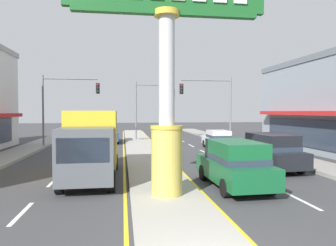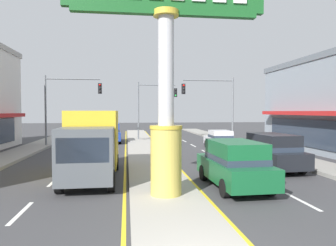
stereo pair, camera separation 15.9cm
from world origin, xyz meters
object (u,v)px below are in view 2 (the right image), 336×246
at_px(traffic_light_left_side, 67,98).
at_px(traffic_light_right_side, 214,99).
at_px(suv_mid_left_lane, 272,151).
at_px(traffic_light_median_far, 152,101).
at_px(district_sign, 166,72).
at_px(suv_far_left_oncoming, 234,163).
at_px(sedan_far_right_lane, 220,139).
at_px(box_truck_near_right_lane, 93,141).
at_px(suv_near_left_lane, 111,133).

height_order(traffic_light_left_side, traffic_light_right_side, same).
bearing_deg(suv_mid_left_lane, traffic_light_median_far, 105.57).
relative_size(district_sign, traffic_light_left_side, 1.29).
relative_size(traffic_light_median_far, suv_far_left_oncoming, 1.33).
bearing_deg(traffic_light_left_side, suv_mid_left_lane, -44.11).
distance_m(traffic_light_left_side, traffic_light_median_far, 9.41).
bearing_deg(suv_mid_left_lane, traffic_light_right_side, 88.65).
xyz_separation_m(suv_mid_left_lane, suv_far_left_oncoming, (-3.30, -3.49, 0.00)).
bearing_deg(traffic_light_left_side, district_sign, -69.06).
xyz_separation_m(sedan_far_right_lane, suv_mid_left_lane, (0.01, -9.18, 0.20)).
distance_m(district_sign, box_truck_near_right_lane, 5.70).
height_order(district_sign, box_truck_near_right_lane, district_sign).
distance_m(district_sign, suv_near_left_lane, 20.92).
relative_size(box_truck_near_right_lane, suv_near_left_lane, 1.48).
distance_m(suv_mid_left_lane, suv_far_left_oncoming, 4.80).
height_order(traffic_light_right_side, suv_near_left_lane, traffic_light_right_side).
bearing_deg(box_truck_near_right_lane, district_sign, -53.70).
xyz_separation_m(traffic_light_median_far, suv_far_left_oncoming, (1.57, -20.99, -3.21)).
distance_m(sedan_far_right_lane, suv_far_left_oncoming, 13.09).
bearing_deg(traffic_light_median_far, sedan_far_right_lane, -59.65).
bearing_deg(traffic_light_median_far, suv_near_left_lane, -157.84).
bearing_deg(sedan_far_right_lane, suv_near_left_lane, 144.39).
distance_m(traffic_light_right_side, box_truck_near_right_lane, 15.97).
xyz_separation_m(district_sign, sedan_far_right_lane, (6.23, 13.85, -3.69)).
bearing_deg(district_sign, box_truck_near_right_lane, 126.30).
height_order(traffic_light_left_side, traffic_light_median_far, same).
distance_m(traffic_light_median_far, box_truck_near_right_lane, 18.83).
bearing_deg(suv_mid_left_lane, traffic_light_left_side, 135.89).
relative_size(traffic_light_median_far, suv_mid_left_lane, 1.32).
height_order(sedan_far_right_lane, suv_far_left_oncoming, suv_far_left_oncoming).
relative_size(district_sign, traffic_light_right_side, 1.29).
relative_size(box_truck_near_right_lane, suv_mid_left_lane, 1.47).
xyz_separation_m(box_truck_near_right_lane, suv_near_left_lane, (0.01, 16.41, -0.71)).
height_order(traffic_light_left_side, suv_mid_left_lane, traffic_light_left_side).
height_order(traffic_light_right_side, sedan_far_right_lane, traffic_light_right_side).
bearing_deg(box_truck_near_right_lane, suv_mid_left_lane, 4.10).
bearing_deg(traffic_light_left_side, suv_far_left_oncoming, -59.19).
distance_m(traffic_light_right_side, suv_near_left_lane, 10.70).
xyz_separation_m(district_sign, traffic_light_right_side, (6.52, 16.61, -0.23)).
height_order(traffic_light_median_far, sedan_far_right_lane, traffic_light_median_far).
xyz_separation_m(district_sign, traffic_light_left_side, (-6.52, 17.04, -0.23)).
distance_m(district_sign, traffic_light_median_far, 22.21).
bearing_deg(suv_mid_left_lane, suv_near_left_lane, 120.23).
bearing_deg(traffic_light_right_side, box_truck_near_right_lane, -126.91).
distance_m(district_sign, suv_far_left_oncoming, 4.72).
xyz_separation_m(traffic_light_median_far, box_truck_near_right_lane, (-4.31, -18.16, -2.50)).
height_order(box_truck_near_right_lane, suv_near_left_lane, box_truck_near_right_lane).
bearing_deg(suv_near_left_lane, traffic_light_median_far, 22.16).
bearing_deg(sedan_far_right_lane, traffic_light_right_side, 84.07).
relative_size(box_truck_near_right_lane, sedan_far_right_lane, 1.59).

